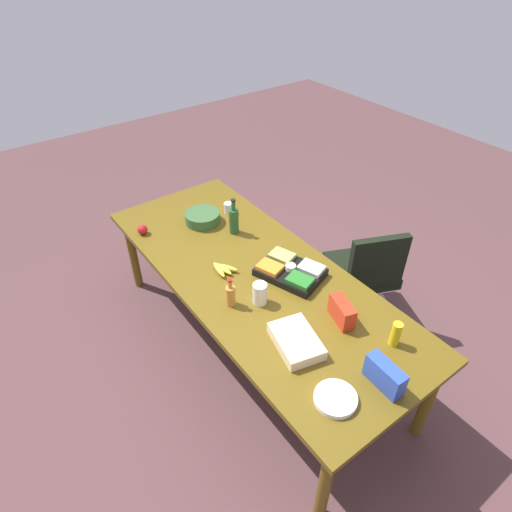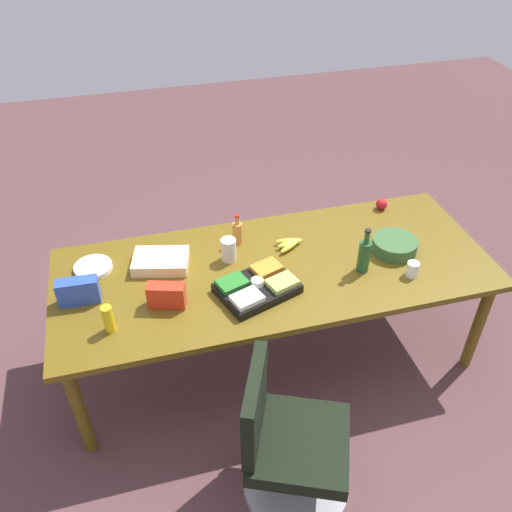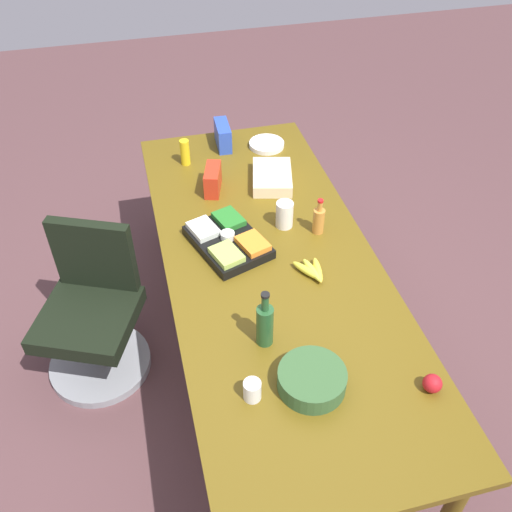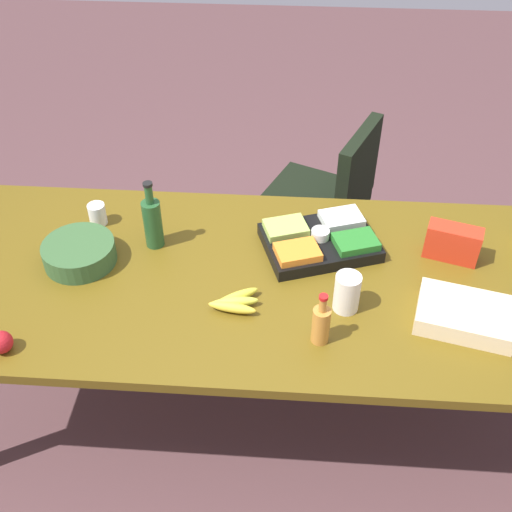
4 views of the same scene
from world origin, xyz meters
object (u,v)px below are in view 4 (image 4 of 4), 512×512
office_chair (320,216)px  apple_red (1,342)px  chip_bag_red (453,243)px  sheet_cake (465,315)px  paper_cup (97,214)px  banana_bunch (234,302)px  mayo_jar (347,293)px  salad_bowl (79,253)px  wine_bottle (153,222)px  veggie_tray (320,240)px  dressing_bottle (321,324)px  conference_table (276,290)px

office_chair → apple_red: office_chair is taller
chip_bag_red → apple_red: bearing=-159.5°
sheet_cake → paper_cup: paper_cup is taller
banana_bunch → mayo_jar: size_ratio=1.22×
salad_bowl → banana_bunch: 0.64m
salad_bowl → wine_bottle: (0.26, 0.12, 0.07)m
office_chair → veggie_tray: (-0.04, -0.74, 0.44)m
office_chair → dressing_bottle: (-0.04, -1.22, 0.48)m
banana_bunch → veggie_tray: size_ratio=0.36×
office_chair → dressing_bottle: 1.31m
conference_table → veggie_tray: veggie_tray is taller
chip_bag_red → wine_bottle: bearing=-179.9°
apple_red → veggie_tray: bearing=29.9°
office_chair → wine_bottle: size_ratio=3.01×
paper_cup → banana_bunch: bearing=-36.3°
chip_bag_red → paper_cup: size_ratio=2.22×
chip_bag_red → veggie_tray: bearing=177.7°
chip_bag_red → wine_bottle: wine_bottle is taller
chip_bag_red → apple_red: 1.64m
mayo_jar → conference_table: bearing=150.7°
dressing_bottle → conference_table: bearing=117.8°
banana_bunch → apple_red: bearing=-161.4°
banana_bunch → wine_bottle: bearing=136.6°
banana_bunch → dressing_bottle: bearing=-23.8°
paper_cup → dressing_bottle: (0.90, -0.57, 0.03)m
sheet_cake → apple_red: size_ratio=4.21×
veggie_tray → mayo_jar: bearing=-74.6°
office_chair → wine_bottle: (-0.68, -0.77, 0.52)m
sheet_cake → veggie_tray: 0.61m
salad_bowl → veggie_tray: veggie_tray is taller
sheet_cake → office_chair: bearing=112.2°
conference_table → apple_red: size_ratio=33.90×
salad_bowl → banana_bunch: (0.61, -0.20, -0.02)m
salad_bowl → dressing_bottle: (0.90, -0.33, 0.04)m
sheet_cake → apple_red: bearing=-171.4°
wine_bottle → apple_red: size_ratio=3.80×
veggie_tray → sheet_cake: bearing=-36.7°
salad_bowl → chip_bag_red: size_ratio=1.36×
conference_table → apple_red: 0.97m
salad_bowl → paper_cup: bearing=88.4°
sheet_cake → banana_bunch: sheet_cake is taller
conference_table → office_chair: office_chair is taller
conference_table → paper_cup: bearing=159.5°
conference_table → banana_bunch: bearing=-130.9°
salad_bowl → mayo_jar: size_ratio=1.86×
office_chair → conference_table: bearing=-101.9°
dressing_bottle → office_chair: bearing=88.1°
veggie_tray → dressing_bottle: (-0.00, -0.48, 0.04)m
banana_bunch → paper_cup: 0.74m
sheet_cake → dressing_bottle: (-0.49, -0.11, 0.04)m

